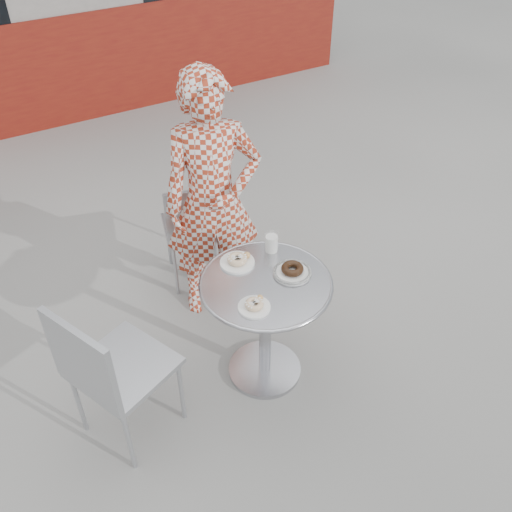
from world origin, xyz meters
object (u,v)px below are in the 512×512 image
seated_person (213,202)px  milk_cup (272,243)px  plate_far (238,260)px  plate_near (255,305)px  chair_left (127,392)px  bistro_table (266,306)px  chair_far (196,247)px  plate_checker (292,271)px

seated_person → milk_cup: 0.46m
plate_far → seated_person: bearing=79.0°
plate_near → milk_cup: 0.43m
chair_left → plate_near: chair_left is taller
bistro_table → plate_far: size_ratio=3.80×
bistro_table → chair_far: bearing=88.2°
plate_near → milk_cup: milk_cup is taller
milk_cup → chair_left: bearing=-169.9°
bistro_table → plate_near: (-0.14, -0.13, 0.18)m
chair_far → plate_checker: (0.12, -0.94, 0.45)m
bistro_table → plate_checker: bearing=-3.8°
plate_far → milk_cup: milk_cup is taller
plate_checker → chair_far: bearing=97.2°
bistro_table → milk_cup: bearing=52.6°
chair_far → chair_left: size_ratio=0.89×
chair_left → seated_person: 1.12m
chair_far → plate_checker: bearing=112.2°
plate_near → seated_person: bearing=77.3°
plate_checker → seated_person: bearing=99.6°
plate_near → milk_cup: bearing=48.3°
seated_person → chair_left: bearing=-126.0°
bistro_table → milk_cup: 0.33m
chair_far → milk_cup: milk_cup is taller
bistro_table → chair_left: bearing=177.4°
chair_left → plate_far: chair_left is taller
bistro_table → seated_person: size_ratio=0.44×
chair_far → milk_cup: bearing=114.5°
milk_cup → plate_far: bearing=-179.4°
chair_left → milk_cup: chair_left is taller
bistro_table → plate_near: size_ratio=4.39×
chair_far → seated_person: seated_person is taller
chair_far → plate_far: size_ratio=4.39×
chair_left → plate_checker: bearing=-116.0°
seated_person → plate_checker: bearing=-63.6°
seated_person → milk_cup: bearing=-58.8°
seated_person → plate_far: bearing=-84.2°
chair_far → milk_cup: size_ratio=6.97×
chair_left → milk_cup: (0.92, 0.16, 0.46)m
plate_far → plate_checker: 0.28m
chair_far → plate_near: chair_far is taller
chair_left → plate_checker: chair_left is taller
chair_far → plate_near: bearing=96.1°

